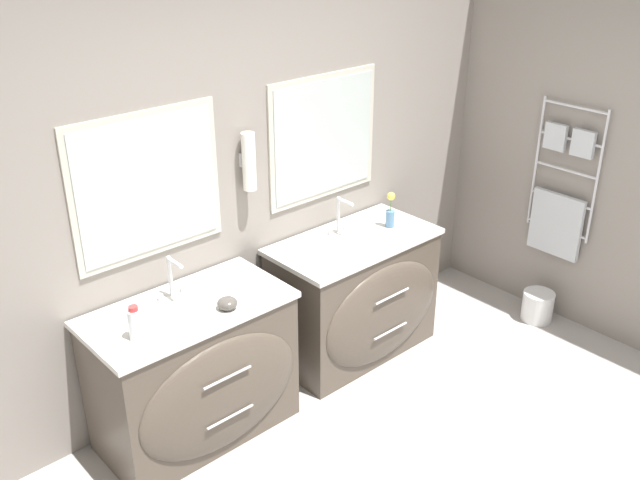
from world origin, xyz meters
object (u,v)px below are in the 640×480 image
Objects in this scene: vanity_left at (197,373)px; waste_bin at (538,305)px; amenity_bowl at (227,303)px; toiletry_bottle at (135,324)px; flower_vase at (390,213)px; vanity_right at (357,297)px.

waste_bin is at bearing -13.36° from vanity_left.
vanity_left is 10.10× the size of amenity_bowl.
toiletry_bottle is 0.82× the size of waste_bin.
toiletry_bottle is 0.76× the size of flower_vase.
vanity_left is 0.60m from toiletry_bottle.
waste_bin is at bearing -25.18° from vanity_right.
flower_vase reaches higher than toiletry_bottle.
vanity_right is at bearing 6.40° from amenity_bowl.
toiletry_bottle is 3.00m from waste_bin.
vanity_right is at bearing 154.82° from waste_bin.
vanity_left is at bearing 180.00° from vanity_right.
amenity_bowl reaches higher than vanity_left.
vanity_left and vanity_right have the same top height.
vanity_left is at bearing -179.40° from flower_vase.
amenity_bowl is at bearing -174.33° from flower_vase.
toiletry_bottle reaches higher than vanity_left.
flower_vase is 1.07× the size of waste_bin.
toiletry_bottle is at bearing 169.34° from waste_bin.
flower_vase is (1.89, 0.07, 0.02)m from toiletry_bottle.
amenity_bowl is 1.40m from flower_vase.
vanity_right is (1.24, 0.00, 0.00)m from vanity_left.
vanity_left is 2.58m from waste_bin.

